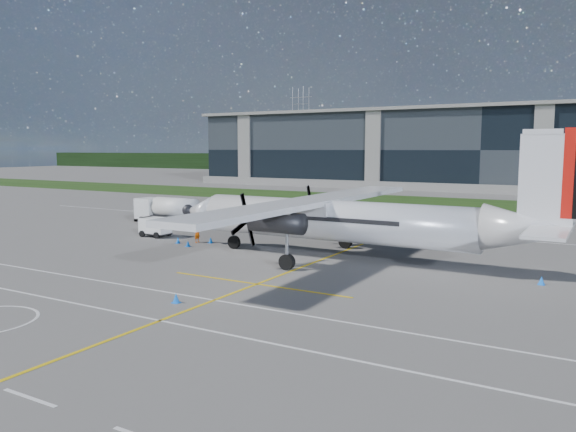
{
  "coord_description": "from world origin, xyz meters",
  "views": [
    {
      "loc": [
        20.39,
        -32.42,
        7.75
      ],
      "look_at": [
        0.59,
        1.73,
        3.01
      ],
      "focal_mm": 35.0,
      "sensor_mm": 36.0,
      "label": 1
    }
  ],
  "objects_px": {
    "turboprop_aircraft": "(347,197)",
    "safety_cone_portwing": "(176,298)",
    "safety_cone_stbdwing": "(386,229)",
    "fuel_tanker_truck": "(164,211)",
    "safety_cone_tail": "(541,280)",
    "safety_cone_fwd": "(178,240)",
    "baggage_tug": "(155,227)",
    "safety_cone_nose_port": "(188,243)",
    "safety_cone_nose_stbd": "(211,240)",
    "pylon_west": "(301,129)",
    "ground_crew_person": "(197,231)"
  },
  "relations": [
    {
      "from": "safety_cone_fwd",
      "to": "ground_crew_person",
      "type": "bearing_deg",
      "value": 44.59
    },
    {
      "from": "baggage_tug",
      "to": "ground_crew_person",
      "type": "distance_m",
      "value": 5.28
    },
    {
      "from": "safety_cone_portwing",
      "to": "safety_cone_tail",
      "type": "relative_size",
      "value": 1.0
    },
    {
      "from": "turboprop_aircraft",
      "to": "safety_cone_stbdwing",
      "type": "relative_size",
      "value": 59.48
    },
    {
      "from": "turboprop_aircraft",
      "to": "safety_cone_portwing",
      "type": "distance_m",
      "value": 15.06
    },
    {
      "from": "pylon_west",
      "to": "safety_cone_portwing",
      "type": "height_order",
      "value": "pylon_west"
    },
    {
      "from": "baggage_tug",
      "to": "safety_cone_portwing",
      "type": "height_order",
      "value": "baggage_tug"
    },
    {
      "from": "fuel_tanker_truck",
      "to": "pylon_west",
      "type": "bearing_deg",
      "value": 113.57
    },
    {
      "from": "safety_cone_nose_port",
      "to": "turboprop_aircraft",
      "type": "bearing_deg",
      "value": 4.7
    },
    {
      "from": "safety_cone_tail",
      "to": "safety_cone_nose_port",
      "type": "bearing_deg",
      "value": -179.18
    },
    {
      "from": "safety_cone_nose_stbd",
      "to": "safety_cone_stbdwing",
      "type": "bearing_deg",
      "value": 53.42
    },
    {
      "from": "safety_cone_portwing",
      "to": "safety_cone_stbdwing",
      "type": "distance_m",
      "value": 29.0
    },
    {
      "from": "safety_cone_fwd",
      "to": "safety_cone_nose_port",
      "type": "bearing_deg",
      "value": -25.0
    },
    {
      "from": "safety_cone_tail",
      "to": "safety_cone_stbdwing",
      "type": "xyz_separation_m",
      "value": [
        -15.1,
        15.58,
        0.0
      ]
    },
    {
      "from": "turboprop_aircraft",
      "to": "safety_cone_fwd",
      "type": "distance_m",
      "value": 15.6
    },
    {
      "from": "safety_cone_portwing",
      "to": "safety_cone_stbdwing",
      "type": "height_order",
      "value": "same"
    },
    {
      "from": "fuel_tanker_truck",
      "to": "safety_cone_nose_stbd",
      "type": "bearing_deg",
      "value": -30.39
    },
    {
      "from": "fuel_tanker_truck",
      "to": "safety_cone_fwd",
      "type": "height_order",
      "value": "fuel_tanker_truck"
    },
    {
      "from": "baggage_tug",
      "to": "safety_cone_nose_port",
      "type": "xyz_separation_m",
      "value": [
        5.86,
        -2.54,
        -0.6
      ]
    },
    {
      "from": "safety_cone_stbdwing",
      "to": "safety_cone_nose_port",
      "type": "bearing_deg",
      "value": -123.85
    },
    {
      "from": "pylon_west",
      "to": "safety_cone_fwd",
      "type": "xyz_separation_m",
      "value": [
        69.65,
        -147.49,
        -14.75
      ]
    },
    {
      "from": "ground_crew_person",
      "to": "fuel_tanker_truck",
      "type": "bearing_deg",
      "value": 52.17
    },
    {
      "from": "safety_cone_portwing",
      "to": "safety_cone_tail",
      "type": "height_order",
      "value": "same"
    },
    {
      "from": "ground_crew_person",
      "to": "safety_cone_fwd",
      "type": "relative_size",
      "value": 3.89
    },
    {
      "from": "fuel_tanker_truck",
      "to": "safety_cone_tail",
      "type": "relative_size",
      "value": 15.23
    },
    {
      "from": "turboprop_aircraft",
      "to": "safety_cone_nose_stbd",
      "type": "bearing_deg",
      "value": 174.83
    },
    {
      "from": "safety_cone_tail",
      "to": "safety_cone_fwd",
      "type": "distance_m",
      "value": 27.55
    },
    {
      "from": "baggage_tug",
      "to": "safety_cone_fwd",
      "type": "bearing_deg",
      "value": -22.71
    },
    {
      "from": "safety_cone_nose_port",
      "to": "safety_cone_fwd",
      "type": "relative_size",
      "value": 1.0
    },
    {
      "from": "pylon_west",
      "to": "ground_crew_person",
      "type": "relative_size",
      "value": 15.41
    },
    {
      "from": "safety_cone_fwd",
      "to": "baggage_tug",
      "type": "bearing_deg",
      "value": 157.29
    },
    {
      "from": "safety_cone_nose_port",
      "to": "safety_cone_nose_stbd",
      "type": "bearing_deg",
      "value": 76.81
    },
    {
      "from": "pylon_west",
      "to": "safety_cone_fwd",
      "type": "bearing_deg",
      "value": -64.72
    },
    {
      "from": "ground_crew_person",
      "to": "safety_cone_tail",
      "type": "relative_size",
      "value": 3.89
    },
    {
      "from": "ground_crew_person",
      "to": "safety_cone_tail",
      "type": "xyz_separation_m",
      "value": [
        26.41,
        -1.56,
        -0.72
      ]
    },
    {
      "from": "ground_crew_person",
      "to": "safety_cone_portwing",
      "type": "xyz_separation_m",
      "value": [
        10.84,
        -14.98,
        -0.72
      ]
    },
    {
      "from": "pylon_west",
      "to": "ground_crew_person",
      "type": "distance_m",
      "value": 163.19
    },
    {
      "from": "safety_cone_nose_port",
      "to": "safety_cone_portwing",
      "type": "relative_size",
      "value": 1.0
    },
    {
      "from": "safety_cone_nose_port",
      "to": "safety_cone_tail",
      "type": "distance_m",
      "value": 25.8
    },
    {
      "from": "safety_cone_nose_stbd",
      "to": "safety_cone_stbdwing",
      "type": "distance_m",
      "value": 17.07
    },
    {
      "from": "safety_cone_portwing",
      "to": "safety_cone_fwd",
      "type": "relative_size",
      "value": 1.0
    },
    {
      "from": "turboprop_aircraft",
      "to": "fuel_tanker_truck",
      "type": "relative_size",
      "value": 3.9
    },
    {
      "from": "safety_cone_stbdwing",
      "to": "safety_cone_portwing",
      "type": "bearing_deg",
      "value": -90.92
    },
    {
      "from": "safety_cone_tail",
      "to": "safety_cone_stbdwing",
      "type": "height_order",
      "value": "same"
    },
    {
      "from": "safety_cone_tail",
      "to": "safety_cone_fwd",
      "type": "height_order",
      "value": "same"
    },
    {
      "from": "pylon_west",
      "to": "safety_cone_stbdwing",
      "type": "height_order",
      "value": "pylon_west"
    },
    {
      "from": "turboprop_aircraft",
      "to": "baggage_tug",
      "type": "relative_size",
      "value": 10.54
    },
    {
      "from": "safety_cone_tail",
      "to": "safety_cone_stbdwing",
      "type": "relative_size",
      "value": 1.0
    },
    {
      "from": "pylon_west",
      "to": "fuel_tanker_truck",
      "type": "bearing_deg",
      "value": -66.43
    },
    {
      "from": "turboprop_aircraft",
      "to": "safety_cone_nose_stbd",
      "type": "distance_m",
      "value": 13.48
    }
  ]
}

